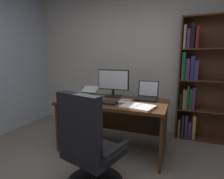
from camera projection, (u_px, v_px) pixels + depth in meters
name	position (u px, v px, depth m)	size (l,w,h in m)	color
wall_back	(140.00, 54.00, 3.36)	(4.86, 0.12, 2.82)	beige
desk	(115.00, 113.00, 2.68)	(1.50, 0.81, 0.73)	#4C2D19
bookshelf	(200.00, 82.00, 2.88)	(0.92, 0.26, 1.97)	#4C2D19
office_chair	(88.00, 151.00, 1.76)	(0.69, 0.60, 1.02)	black
monitor	(113.00, 83.00, 2.83)	(0.50, 0.16, 0.43)	black
laptop	(147.00, 95.00, 2.67)	(0.30, 0.32, 0.26)	black
keyboard	(102.00, 102.00, 2.45)	(0.42, 0.15, 0.02)	black
computer_mouse	(82.00, 100.00, 2.56)	(0.06, 0.10, 0.04)	black
reading_stand_with_book	(90.00, 90.00, 3.06)	(0.30, 0.25, 0.12)	black
open_binder	(138.00, 107.00, 2.22)	(0.46, 0.39, 0.02)	orange
notepad	(125.00, 101.00, 2.54)	(0.15, 0.21, 0.01)	white
pen	(127.00, 100.00, 2.54)	(0.01, 0.01, 0.14)	maroon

